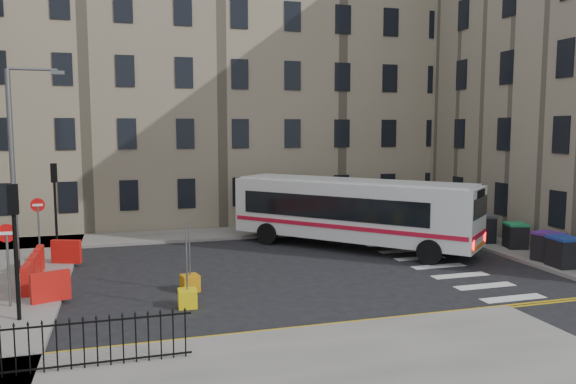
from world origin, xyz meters
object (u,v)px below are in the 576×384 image
wheelie_bin_a (563,252)px  wheelie_bin_e (470,224)px  bollard_yellow (187,298)px  bollard_chevron (190,283)px  wheelie_bin_c (515,235)px  bus (352,210)px  streetlamp (12,168)px  wheelie_bin_b (548,246)px  wheelie_bin_d (482,228)px

wheelie_bin_a → wheelie_bin_e: 6.58m
bollard_yellow → bollard_chevron: bearing=80.7°
wheelie_bin_e → wheelie_bin_a: bearing=-95.9°
wheelie_bin_c → wheelie_bin_a: bearing=-82.2°
bus → bollard_yellow: (-8.83, -7.05, -1.61)m
bus → wheelie_bin_e: bus is taller
streetlamp → wheelie_bin_b: (21.75, -4.22, -3.55)m
wheelie_bin_a → wheelie_bin_d: bearing=95.1°
wheelie_bin_a → bollard_yellow: (-15.55, -0.50, -0.49)m
streetlamp → wheelie_bin_b: streetlamp is taller
bus → wheelie_bin_b: 8.89m
bus → wheelie_bin_a: bearing=-86.8°
wheelie_bin_e → bollard_chevron: bearing=-166.9°
wheelie_bin_d → wheelie_bin_e: (0.04, 1.07, 0.00)m
wheelie_bin_b → bollard_chevron: (-15.41, 0.31, -0.49)m
streetlamp → bollard_yellow: streetlamp is taller
streetlamp → wheelie_bin_d: 21.83m
wheelie_bin_c → wheelie_bin_d: (-0.67, 1.74, 0.10)m
wheelie_bin_b → bollard_yellow: (-15.71, -1.54, -0.49)m
bus → bollard_chevron: (-8.52, -5.20, -1.61)m
streetlamp → wheelie_bin_d: bearing=0.6°
wheelie_bin_c → bollard_chevron: bearing=-154.1°
wheelie_bin_d → streetlamp: bearing=-167.1°
wheelie_bin_a → bus: bearing=140.5°
wheelie_bin_a → wheelie_bin_c: 3.81m
streetlamp → wheelie_bin_d: size_ratio=5.50×
bus → bollard_chevron: bearing=168.9°
bollard_chevron → bollard_yellow: bearing=-99.3°
bollard_chevron → wheelie_bin_e: bearing=18.9°
bollard_yellow → bus: bearing=38.6°
streetlamp → wheelie_bin_a: bearing=-13.7°
bus → wheelie_bin_d: bus is taller
wheelie_bin_b → bollard_chevron: wheelie_bin_b is taller
streetlamp → bus: bearing=4.9°
wheelie_bin_b → wheelie_bin_a: bearing=-114.7°
wheelie_bin_a → bollard_yellow: size_ratio=2.11×
wheelie_bin_b → wheelie_bin_e: bearing=75.7°
wheelie_bin_a → bollard_chevron: wheelie_bin_a is taller
bollard_chevron → streetlamp: bearing=148.3°
wheelie_bin_c → wheelie_bin_d: bearing=128.2°
wheelie_bin_b → bollard_yellow: bearing=169.7°
streetlamp → wheelie_bin_e: 21.90m
streetlamp → wheelie_bin_e: size_ratio=5.76×
bollard_chevron → wheelie_bin_d: bearing=15.3°
wheelie_bin_b → bollard_chevron: bearing=162.9°
bollard_yellow → wheelie_bin_d: bearing=21.1°
wheelie_bin_c → wheelie_bin_e: size_ratio=0.94×
bus → bollard_chevron: size_ratio=18.01×
wheelie_bin_a → wheelie_bin_b: wheelie_bin_a is taller
bus → wheelie_bin_a: (6.72, -6.55, -1.12)m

